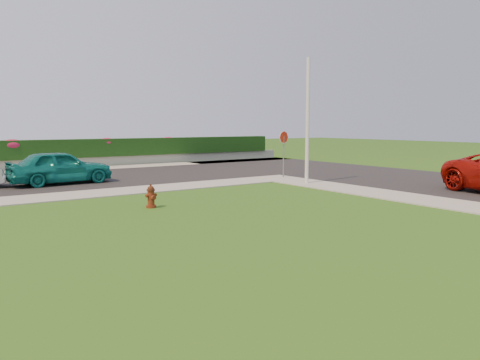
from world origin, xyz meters
TOP-DOWN VIEW (x-y plane):
  - ground at (0.00, 0.00)m, footprint 120.00×120.00m
  - street_right at (12.00, 4.00)m, footprint 8.00×32.00m
  - curb_corner at (7.00, 9.00)m, footprint 2.00×2.00m
  - sidewalk_beyond at (-1.00, 19.00)m, footprint 34.00×2.00m
  - retaining_wall at (-1.00, 20.50)m, footprint 34.00×0.40m
  - hedge at (-1.00, 20.60)m, footprint 32.00×0.90m
  - fire_hydrant at (-1.21, 5.13)m, footprint 0.38×0.36m
  - sedan_teal at (-2.07, 12.56)m, footprint 4.35×1.97m
  - utility_pole at (6.84, 6.74)m, footprint 0.16×0.16m
  - stop_sign at (7.51, 9.10)m, footprint 0.62×0.12m
  - flower_clump_d at (-2.65, 20.50)m, footprint 1.27×0.81m
  - flower_clump_e at (2.75, 20.50)m, footprint 1.13×0.73m
  - flower_clump_f at (6.96, 20.50)m, footprint 1.04×0.67m

SIDE VIEW (x-z plane):
  - ground at x=0.00m, z-range 0.00..0.00m
  - street_right at x=12.00m, z-range 0.00..0.04m
  - curb_corner at x=7.00m, z-range 0.00..0.04m
  - sidewalk_beyond at x=-1.00m, z-range 0.00..0.04m
  - retaining_wall at x=-1.00m, z-range 0.00..0.60m
  - fire_hydrant at x=-1.21m, z-range -0.02..0.72m
  - sedan_teal at x=-2.07m, z-range 0.04..1.49m
  - hedge at x=-1.00m, z-range 0.60..1.70m
  - flower_clump_d at x=-2.65m, z-range 1.13..1.77m
  - flower_clump_e at x=2.75m, z-range 1.19..1.76m
  - flower_clump_f at x=6.96m, z-range 1.23..1.75m
  - stop_sign at x=7.51m, z-range 0.53..2.81m
  - utility_pole at x=6.84m, z-range 0.00..5.41m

